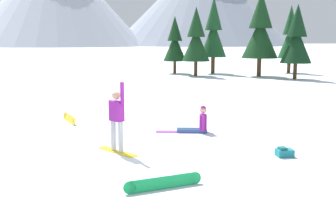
{
  "coord_description": "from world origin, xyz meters",
  "views": [
    {
      "loc": [
        1.4,
        -10.22,
        3.15
      ],
      "look_at": [
        -0.15,
        2.74,
        1.0
      ],
      "focal_mm": 42.0,
      "sensor_mm": 36.0,
      "label": 1
    }
  ],
  "objects_px": {
    "backpack_teal": "(284,152)",
    "pine_tree_short": "(260,30)",
    "snowboarder_foreground": "(117,119)",
    "pine_tree_slender": "(290,36)",
    "snowboarder_midground": "(198,123)",
    "loose_snowboard_near_left": "(163,182)",
    "pine_tree_twin": "(175,42)",
    "pine_tree_tall": "(297,39)",
    "loose_snowboard_far_spare": "(69,118)",
    "pine_tree_young": "(213,32)",
    "pine_tree_leaning": "(196,39)"
  },
  "relations": [
    {
      "from": "loose_snowboard_near_left",
      "to": "pine_tree_tall",
      "type": "xyz_separation_m",
      "value": [
        7.58,
        25.22,
        3.16
      ]
    },
    {
      "from": "backpack_teal",
      "to": "snowboarder_midground",
      "type": "bearing_deg",
      "value": 133.93
    },
    {
      "from": "loose_snowboard_near_left",
      "to": "snowboarder_foreground",
      "type": "bearing_deg",
      "value": 122.52
    },
    {
      "from": "pine_tree_slender",
      "to": "pine_tree_twin",
      "type": "distance_m",
      "value": 11.23
    },
    {
      "from": "pine_tree_slender",
      "to": "pine_tree_leaning",
      "type": "bearing_deg",
      "value": -153.18
    },
    {
      "from": "pine_tree_young",
      "to": "pine_tree_slender",
      "type": "relative_size",
      "value": 1.11
    },
    {
      "from": "snowboarder_foreground",
      "to": "pine_tree_leaning",
      "type": "relative_size",
      "value": 0.33
    },
    {
      "from": "loose_snowboard_near_left",
      "to": "pine_tree_young",
      "type": "xyz_separation_m",
      "value": [
        0.85,
        30.16,
        3.8
      ]
    },
    {
      "from": "snowboarder_foreground",
      "to": "pine_tree_young",
      "type": "relative_size",
      "value": 0.28
    },
    {
      "from": "snowboarder_midground",
      "to": "loose_snowboard_near_left",
      "type": "distance_m",
      "value": 5.36
    },
    {
      "from": "snowboarder_foreground",
      "to": "loose_snowboard_far_spare",
      "type": "xyz_separation_m",
      "value": [
        -2.9,
        3.92,
        -0.82
      ]
    },
    {
      "from": "loose_snowboard_far_spare",
      "to": "pine_tree_slender",
      "type": "xyz_separation_m",
      "value": [
        12.82,
        25.18,
        3.41
      ]
    },
    {
      "from": "loose_snowboard_near_left",
      "to": "snowboarder_midground",
      "type": "bearing_deg",
      "value": 84.62
    },
    {
      "from": "loose_snowboard_far_spare",
      "to": "backpack_teal",
      "type": "distance_m",
      "value": 8.46
    },
    {
      "from": "snowboarder_midground",
      "to": "pine_tree_young",
      "type": "distance_m",
      "value": 25.1
    },
    {
      "from": "snowboarder_midground",
      "to": "pine_tree_tall",
      "type": "height_order",
      "value": "pine_tree_tall"
    },
    {
      "from": "pine_tree_short",
      "to": "pine_tree_slender",
      "type": "xyz_separation_m",
      "value": [
        3.33,
        4.27,
        -0.48
      ]
    },
    {
      "from": "loose_snowboard_far_spare",
      "to": "pine_tree_leaning",
      "type": "xyz_separation_m",
      "value": [
        3.92,
        20.68,
        3.17
      ]
    },
    {
      "from": "pine_tree_leaning",
      "to": "pine_tree_young",
      "type": "bearing_deg",
      "value": 62.92
    },
    {
      "from": "pine_tree_young",
      "to": "pine_tree_leaning",
      "type": "bearing_deg",
      "value": -117.08
    },
    {
      "from": "loose_snowboard_far_spare",
      "to": "pine_tree_leaning",
      "type": "height_order",
      "value": "pine_tree_leaning"
    },
    {
      "from": "loose_snowboard_near_left",
      "to": "pine_tree_twin",
      "type": "bearing_deg",
      "value": 95.37
    },
    {
      "from": "snowboarder_foreground",
      "to": "pine_tree_slender",
      "type": "relative_size",
      "value": 0.31
    },
    {
      "from": "loose_snowboard_far_spare",
      "to": "pine_tree_young",
      "type": "relative_size",
      "value": 0.2
    },
    {
      "from": "snowboarder_foreground",
      "to": "snowboarder_midground",
      "type": "xyz_separation_m",
      "value": [
        2.17,
        2.72,
        -0.64
      ]
    },
    {
      "from": "backpack_teal",
      "to": "pine_tree_tall",
      "type": "relative_size",
      "value": 0.09
    },
    {
      "from": "snowboarder_midground",
      "to": "backpack_teal",
      "type": "xyz_separation_m",
      "value": [
        2.49,
        -2.59,
        -0.21
      ]
    },
    {
      "from": "pine_tree_young",
      "to": "pine_tree_slender",
      "type": "height_order",
      "value": "pine_tree_young"
    },
    {
      "from": "backpack_teal",
      "to": "loose_snowboard_far_spare",
      "type": "bearing_deg",
      "value": 153.38
    },
    {
      "from": "loose_snowboard_far_spare",
      "to": "pine_tree_young",
      "type": "distance_m",
      "value": 24.54
    },
    {
      "from": "snowboarder_foreground",
      "to": "pine_tree_slender",
      "type": "distance_m",
      "value": 30.86
    },
    {
      "from": "snowboarder_foreground",
      "to": "loose_snowboard_near_left",
      "type": "relative_size",
      "value": 1.27
    },
    {
      "from": "pine_tree_leaning",
      "to": "pine_tree_twin",
      "type": "xyz_separation_m",
      "value": [
        -2.14,
        2.53,
        -0.34
      ]
    },
    {
      "from": "loose_snowboard_near_left",
      "to": "backpack_teal",
      "type": "bearing_deg",
      "value": 42.54
    },
    {
      "from": "snowboarder_foreground",
      "to": "pine_tree_short",
      "type": "xyz_separation_m",
      "value": [
        6.59,
        24.83,
        3.06
      ]
    },
    {
      "from": "backpack_teal",
      "to": "pine_tree_slender",
      "type": "distance_m",
      "value": 29.65
    },
    {
      "from": "snowboarder_midground",
      "to": "pine_tree_slender",
      "type": "distance_m",
      "value": 27.69
    },
    {
      "from": "loose_snowboard_near_left",
      "to": "backpack_teal",
      "type": "xyz_separation_m",
      "value": [
        2.99,
        2.75,
        -0.02
      ]
    },
    {
      "from": "backpack_teal",
      "to": "snowboarder_foreground",
      "type": "bearing_deg",
      "value": -178.38
    },
    {
      "from": "pine_tree_tall",
      "to": "pine_tree_short",
      "type": "distance_m",
      "value": 3.55
    },
    {
      "from": "snowboarder_foreground",
      "to": "pine_tree_short",
      "type": "distance_m",
      "value": 25.87
    },
    {
      "from": "pine_tree_twin",
      "to": "pine_tree_young",
      "type": "bearing_deg",
      "value": 6.39
    },
    {
      "from": "backpack_teal",
      "to": "pine_tree_slender",
      "type": "xyz_separation_m",
      "value": [
        5.25,
        28.97,
        3.43
      ]
    },
    {
      "from": "backpack_teal",
      "to": "pine_tree_young",
      "type": "xyz_separation_m",
      "value": [
        -2.14,
        27.42,
        3.82
      ]
    },
    {
      "from": "loose_snowboard_far_spare",
      "to": "pine_tree_short",
      "type": "height_order",
      "value": "pine_tree_short"
    },
    {
      "from": "snowboarder_foreground",
      "to": "pine_tree_twin",
      "type": "xyz_separation_m",
      "value": [
        -1.13,
        27.14,
        2.01
      ]
    },
    {
      "from": "backpack_teal",
      "to": "pine_tree_twin",
      "type": "relative_size",
      "value": 0.1
    },
    {
      "from": "backpack_teal",
      "to": "pine_tree_slender",
      "type": "relative_size",
      "value": 0.08
    },
    {
      "from": "backpack_teal",
      "to": "pine_tree_short",
      "type": "distance_m",
      "value": 25.08
    },
    {
      "from": "snowboarder_foreground",
      "to": "backpack_teal",
      "type": "xyz_separation_m",
      "value": [
        4.66,
        0.13,
        -0.85
      ]
    }
  ]
}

